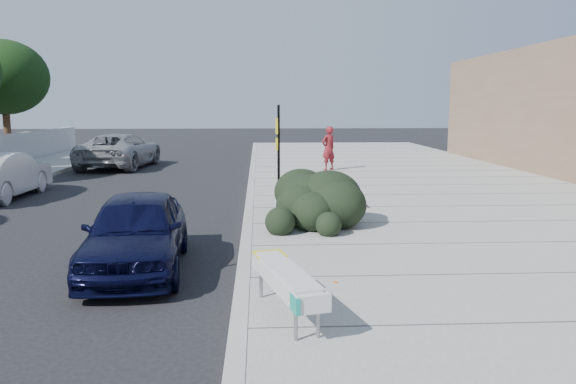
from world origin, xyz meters
The scene contains 12 objects.
ground centered at (0.00, 0.00, 0.00)m, with size 120.00×120.00×0.00m, color black.
sidewalk_near centered at (5.60, 5.00, 0.07)m, with size 11.20×50.00×0.15m, color gray.
curb_near centered at (0.00, 5.00, 0.08)m, with size 0.22×50.00×0.17m, color #9E9E99.
tree_far_f centered at (-12.50, 19.00, 4.19)m, with size 4.40×4.40×6.07m.
bench centered at (0.60, -3.61, 0.63)m, with size 0.89×2.06×0.61m.
bike_rack centered at (2.29, 3.50, 0.69)m, with size 0.06×0.62×0.90m.
sign_post centered at (0.78, 4.69, 1.65)m, with size 0.11×0.31×2.65m.
hedge centered at (1.50, 2.50, 0.82)m, with size 1.79×3.59×1.35m, color black.
sedan_navy centered at (-1.82, -0.97, 0.67)m, with size 1.57×3.90×1.33m, color black.
wagon_silver centered at (-7.50, 6.83, 0.71)m, with size 1.50×4.29×1.41m, color silver.
suv_silver centered at (-6.00, 15.38, 0.77)m, with size 2.57×5.56×1.55m, color gray.
pedestrian centered at (3.13, 12.57, 1.05)m, with size 0.66×0.43×1.80m, color maroon.
Camera 1 is at (0.26, -10.36, 2.77)m, focal length 35.00 mm.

